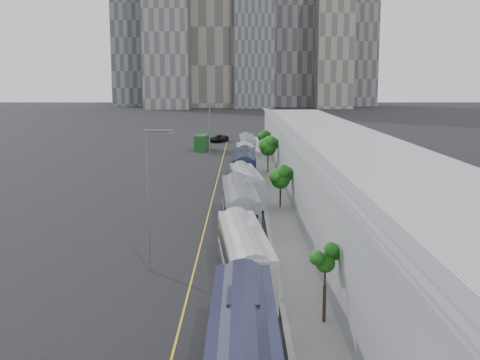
{
  "coord_description": "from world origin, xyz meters",
  "views": [
    {
      "loc": [
        1.83,
        -2.63,
        12.88
      ],
      "look_at": [
        1.62,
        58.27,
        3.0
      ],
      "focal_mm": 45.0,
      "sensor_mm": 36.0,
      "label": 1
    }
  ],
  "objects_px": {
    "bus_5": "(245,168)",
    "bus_2": "(244,261)",
    "bus_3": "(240,209)",
    "bus_7": "(247,148)",
    "bus_6": "(246,158)",
    "street_lamp_near": "(150,191)",
    "shipping_container": "(202,143)",
    "bus_4": "(246,188)",
    "suv": "(219,138)",
    "street_lamp_far": "(211,127)"
  },
  "relations": [
    {
      "from": "bus_5",
      "to": "bus_2",
      "type": "bearing_deg",
      "value": -89.84
    },
    {
      "from": "bus_3",
      "to": "bus_7",
      "type": "relative_size",
      "value": 1.07
    },
    {
      "from": "bus_3",
      "to": "bus_7",
      "type": "distance_m",
      "value": 52.87
    },
    {
      "from": "bus_5",
      "to": "bus_7",
      "type": "xyz_separation_m",
      "value": [
        0.53,
        27.01,
        -0.13
      ]
    },
    {
      "from": "bus_6",
      "to": "street_lamp_near",
      "type": "height_order",
      "value": "street_lamp_near"
    },
    {
      "from": "bus_6",
      "to": "shipping_container",
      "type": "bearing_deg",
      "value": 106.04
    },
    {
      "from": "bus_4",
      "to": "shipping_container",
      "type": "height_order",
      "value": "bus_4"
    },
    {
      "from": "bus_4",
      "to": "shipping_container",
      "type": "xyz_separation_m",
      "value": [
        -8.11,
        50.88,
        -0.08
      ]
    },
    {
      "from": "bus_4",
      "to": "bus_5",
      "type": "distance_m",
      "value": 13.83
    },
    {
      "from": "bus_5",
      "to": "street_lamp_near",
      "type": "xyz_separation_m",
      "value": [
        -6.61,
        -38.18,
        3.88
      ]
    },
    {
      "from": "bus_4",
      "to": "suv",
      "type": "xyz_separation_m",
      "value": [
        -5.57,
        67.01,
        -0.77
      ]
    },
    {
      "from": "street_lamp_far",
      "to": "shipping_container",
      "type": "distance_m",
      "value": 10.88
    },
    {
      "from": "bus_4",
      "to": "bus_6",
      "type": "bearing_deg",
      "value": 84.21
    },
    {
      "from": "shipping_container",
      "to": "suv",
      "type": "bearing_deg",
      "value": 86.02
    },
    {
      "from": "bus_3",
      "to": "street_lamp_near",
      "type": "bearing_deg",
      "value": -119.24
    },
    {
      "from": "bus_3",
      "to": "street_lamp_far",
      "type": "xyz_separation_m",
      "value": [
        -5.3,
        52.92,
        3.56
      ]
    },
    {
      "from": "bus_6",
      "to": "street_lamp_far",
      "type": "bearing_deg",
      "value": 110.38
    },
    {
      "from": "suv",
      "to": "shipping_container",
      "type": "bearing_deg",
      "value": -74.81
    },
    {
      "from": "bus_3",
      "to": "suv",
      "type": "relative_size",
      "value": 2.45
    },
    {
      "from": "bus_5",
      "to": "shipping_container",
      "type": "height_order",
      "value": "bus_5"
    },
    {
      "from": "bus_5",
      "to": "bus_4",
      "type": "bearing_deg",
      "value": -89.27
    },
    {
      "from": "bus_3",
      "to": "bus_7",
      "type": "height_order",
      "value": "bus_3"
    },
    {
      "from": "bus_3",
      "to": "bus_6",
      "type": "height_order",
      "value": "bus_3"
    },
    {
      "from": "bus_4",
      "to": "street_lamp_far",
      "type": "height_order",
      "value": "street_lamp_far"
    },
    {
      "from": "bus_6",
      "to": "bus_4",
      "type": "bearing_deg",
      "value": -93.2
    },
    {
      "from": "bus_7",
      "to": "street_lamp_near",
      "type": "xyz_separation_m",
      "value": [
        -7.15,
        -65.19,
        4.01
      ]
    },
    {
      "from": "bus_2",
      "to": "bus_5",
      "type": "distance_m",
      "value": 41.06
    },
    {
      "from": "bus_3",
      "to": "suv",
      "type": "distance_m",
      "value": 79.18
    },
    {
      "from": "bus_6",
      "to": "suv",
      "type": "bearing_deg",
      "value": 95.23
    },
    {
      "from": "bus_7",
      "to": "shipping_container",
      "type": "bearing_deg",
      "value": 129.05
    },
    {
      "from": "bus_4",
      "to": "bus_5",
      "type": "xyz_separation_m",
      "value": [
        -0.06,
        13.83,
        0.16
      ]
    },
    {
      "from": "bus_3",
      "to": "shipping_container",
      "type": "distance_m",
      "value": 63.33
    },
    {
      "from": "bus_2",
      "to": "shipping_container",
      "type": "bearing_deg",
      "value": 90.34
    },
    {
      "from": "bus_6",
      "to": "shipping_container",
      "type": "height_order",
      "value": "bus_6"
    },
    {
      "from": "bus_4",
      "to": "bus_7",
      "type": "relative_size",
      "value": 0.99
    },
    {
      "from": "street_lamp_near",
      "to": "bus_5",
      "type": "bearing_deg",
      "value": 80.17
    },
    {
      "from": "bus_4",
      "to": "suv",
      "type": "distance_m",
      "value": 67.24
    },
    {
      "from": "bus_3",
      "to": "bus_4",
      "type": "height_order",
      "value": "bus_3"
    },
    {
      "from": "bus_3",
      "to": "suv",
      "type": "xyz_separation_m",
      "value": [
        -4.94,
        79.02,
        -0.92
      ]
    },
    {
      "from": "bus_2",
      "to": "street_lamp_far",
      "type": "distance_m",
      "value": 68.47
    },
    {
      "from": "bus_3",
      "to": "shipping_container",
      "type": "height_order",
      "value": "bus_3"
    },
    {
      "from": "bus_4",
      "to": "bus_7",
      "type": "bearing_deg",
      "value": 83.88
    },
    {
      "from": "street_lamp_far",
      "to": "shipping_container",
      "type": "height_order",
      "value": "street_lamp_far"
    },
    {
      "from": "bus_4",
      "to": "street_lamp_far",
      "type": "relative_size",
      "value": 1.4
    },
    {
      "from": "bus_3",
      "to": "bus_4",
      "type": "xyz_separation_m",
      "value": [
        0.63,
        12.01,
        -0.15
      ]
    },
    {
      "from": "bus_2",
      "to": "suv",
      "type": "height_order",
      "value": "bus_2"
    },
    {
      "from": "street_lamp_far",
      "to": "shipping_container",
      "type": "bearing_deg",
      "value": 102.35
    },
    {
      "from": "bus_2",
      "to": "suv",
      "type": "relative_size",
      "value": 2.29
    },
    {
      "from": "bus_4",
      "to": "street_lamp_near",
      "type": "distance_m",
      "value": 25.56
    },
    {
      "from": "bus_7",
      "to": "suv",
      "type": "distance_m",
      "value": 26.86
    }
  ]
}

